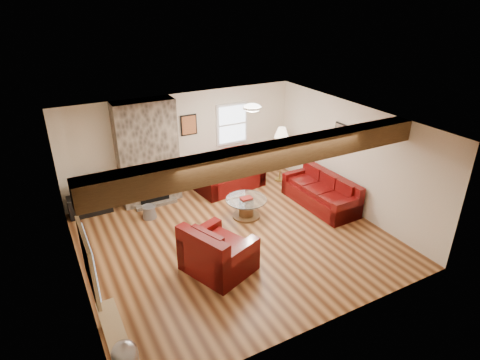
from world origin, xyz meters
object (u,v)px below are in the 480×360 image
object	(u,v)px
armchair_red	(218,248)
coffee_table	(246,208)
loveseat	(229,172)
tv_cabinet	(90,204)
television	(87,187)
sofa_three	(320,191)
floor_lamp	(282,136)

from	to	relation	value
armchair_red	coffee_table	distance (m)	2.00
armchair_red	coffee_table	xyz separation A→B (m)	(1.38, 1.43, -0.24)
loveseat	tv_cabinet	distance (m)	3.46
tv_cabinet	television	distance (m)	0.45
loveseat	sofa_three	bearing A→B (deg)	-60.08
sofa_three	television	size ratio (longest dim) A/B	2.69
sofa_three	loveseat	world-z (taller)	loveseat
armchair_red	television	xyz separation A→B (m)	(-1.72, 3.27, 0.22)
armchair_red	tv_cabinet	bearing A→B (deg)	6.71
armchair_red	floor_lamp	distance (m)	4.24
tv_cabinet	television	bearing A→B (deg)	0.00
sofa_three	tv_cabinet	distance (m)	5.40
sofa_three	tv_cabinet	world-z (taller)	sofa_three
armchair_red	tv_cabinet	world-z (taller)	armchair_red
floor_lamp	loveseat	bearing A→B (deg)	170.24
sofa_three	armchair_red	distance (m)	3.38
loveseat	tv_cabinet	world-z (taller)	loveseat
loveseat	tv_cabinet	bearing A→B (deg)	166.96
tv_cabinet	armchair_red	bearing A→B (deg)	-62.20
floor_lamp	television	bearing A→B (deg)	173.61
tv_cabinet	floor_lamp	bearing A→B (deg)	-6.39
armchair_red	floor_lamp	world-z (taller)	floor_lamp
sofa_three	television	xyz separation A→B (m)	(-4.93, 2.20, 0.30)
sofa_three	television	world-z (taller)	television
tv_cabinet	floor_lamp	xyz separation A→B (m)	(4.88, -0.55, 1.04)
floor_lamp	tv_cabinet	bearing A→B (deg)	173.61
loveseat	television	size ratio (longest dim) A/B	2.31
sofa_three	loveseat	xyz separation A→B (m)	(-1.49, 1.90, 0.07)
tv_cabinet	loveseat	bearing A→B (deg)	-4.98
tv_cabinet	television	xyz separation A→B (m)	(0.00, 0.00, 0.45)
television	tv_cabinet	bearing A→B (deg)	0.00
floor_lamp	armchair_red	bearing A→B (deg)	-139.15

